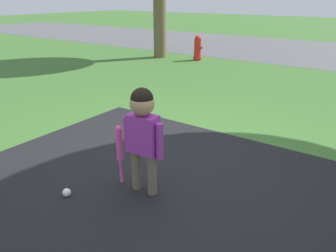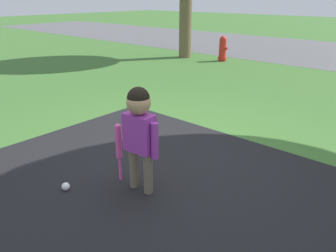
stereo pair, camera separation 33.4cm
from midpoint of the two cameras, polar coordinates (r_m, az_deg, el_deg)
name	(u,v)px [view 2 (the right image)]	position (r m, az deg, el deg)	size (l,w,h in m)	color
ground_plane	(176,157)	(3.95, 3.89, -5.42)	(60.00, 60.00, 0.00)	#3D6B2D
child	(139,126)	(3.01, -1.87, -0.05)	(0.43, 0.23, 1.05)	#6B5B4C
baseball_bat	(119,144)	(3.30, -5.73, -3.28)	(0.06, 0.06, 0.63)	#E54CA5
sports_ball	(66,186)	(3.40, -14.70, -10.23)	(0.08, 0.08, 0.08)	white
fire_hydrant	(223,49)	(9.97, 10.47, 13.08)	(0.29, 0.26, 0.72)	red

